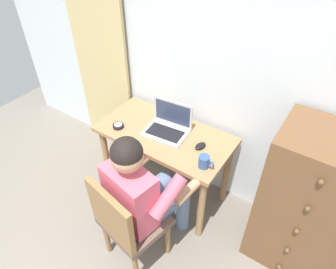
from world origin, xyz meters
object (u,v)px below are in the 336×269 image
at_px(desk, 165,144).
at_px(desk_clock, 118,126).
at_px(computer_mouse, 200,146).
at_px(coffee_mug, 204,162).
at_px(chair, 127,222).
at_px(person_seated, 145,190).
at_px(laptop, 168,126).
at_px(dresser, 307,204).

height_order(desk, desk_clock, desk_clock).
bearing_deg(computer_mouse, coffee_mug, -39.86).
relative_size(chair, coffee_mug, 7.17).
height_order(chair, person_seated, person_seated).
distance_m(chair, desk_clock, 0.79).
relative_size(person_seated, laptop, 3.25).
xyz_separation_m(dresser, person_seated, (-0.96, -0.57, 0.08)).
bearing_deg(desk_clock, laptop, 27.81).
xyz_separation_m(dresser, computer_mouse, (-0.82, -0.04, 0.16)).
relative_size(dresser, laptop, 3.22).
xyz_separation_m(desk_clock, coffee_mug, (0.80, -0.00, 0.03)).
height_order(chair, coffee_mug, chair).
relative_size(person_seated, desk_clock, 13.09).
height_order(desk, computer_mouse, computer_mouse).
xyz_separation_m(laptop, computer_mouse, (0.32, -0.03, -0.04)).
bearing_deg(laptop, computer_mouse, -5.64).
relative_size(dresser, person_seated, 0.99).
bearing_deg(coffee_mug, desk, 161.00).
height_order(laptop, desk_clock, laptop).
relative_size(laptop, computer_mouse, 3.63).
distance_m(laptop, computer_mouse, 0.32).
bearing_deg(person_seated, desk, 109.95).
xyz_separation_m(desk, desk_clock, (-0.36, -0.15, 0.13)).
distance_m(desk_clock, coffee_mug, 0.80).
height_order(desk_clock, coffee_mug, coffee_mug).
bearing_deg(chair, dresser, 37.14).
relative_size(dresser, desk_clock, 12.96).
relative_size(chair, computer_mouse, 8.60).
relative_size(chair, laptop, 2.37).
bearing_deg(computer_mouse, desk, -164.56).
bearing_deg(desk_clock, computer_mouse, 13.30).
distance_m(dresser, person_seated, 1.12).
bearing_deg(person_seated, dresser, 30.74).
height_order(desk, dresser, dresser).
relative_size(chair, person_seated, 0.73).
height_order(dresser, desk_clock, dresser).
relative_size(person_seated, coffee_mug, 9.82).
height_order(chair, computer_mouse, chair).
height_order(dresser, coffee_mug, dresser).
xyz_separation_m(chair, desk_clock, (-0.52, 0.54, 0.26)).
bearing_deg(coffee_mug, computer_mouse, 126.32).
distance_m(desk, person_seated, 0.55).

